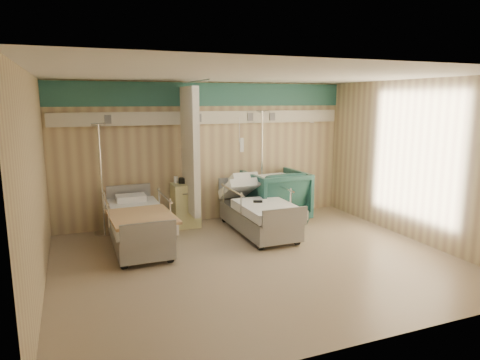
% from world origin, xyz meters
% --- Properties ---
extents(ground, '(6.00, 5.00, 0.00)m').
position_xyz_m(ground, '(0.00, 0.00, 0.00)').
color(ground, gray).
rests_on(ground, ground).
extents(room_walls, '(6.04, 5.04, 2.82)m').
position_xyz_m(room_walls, '(-0.03, 0.25, 1.86)').
color(room_walls, '#C9B283').
rests_on(room_walls, ground).
extents(bed_right, '(1.00, 2.16, 0.63)m').
position_xyz_m(bed_right, '(0.60, 1.30, 0.32)').
color(bed_right, white).
rests_on(bed_right, ground).
extents(bed_left, '(1.00, 2.16, 0.63)m').
position_xyz_m(bed_left, '(-1.60, 1.30, 0.32)').
color(bed_left, white).
rests_on(bed_left, ground).
extents(bedside_cabinet, '(0.50, 0.48, 0.85)m').
position_xyz_m(bedside_cabinet, '(-0.55, 2.20, 0.42)').
color(bedside_cabinet, '#E6DF90').
rests_on(bedside_cabinet, ground).
extents(visitor_armchair, '(1.16, 1.19, 1.05)m').
position_xyz_m(visitor_armchair, '(1.25, 1.90, 0.52)').
color(visitor_armchair, '#20514A').
rests_on(visitor_armchair, ground).
extents(waffle_blanket, '(0.70, 0.64, 0.07)m').
position_xyz_m(waffle_blanket, '(1.27, 1.91, 1.08)').
color(waffle_blanket, white).
rests_on(waffle_blanket, visitor_armchair).
extents(iv_stand_right, '(0.40, 0.40, 2.23)m').
position_xyz_m(iv_stand_right, '(1.10, 2.25, 0.46)').
color(iv_stand_right, silver).
rests_on(iv_stand_right, ground).
extents(iv_stand_left, '(0.36, 0.36, 2.04)m').
position_xyz_m(iv_stand_left, '(-2.08, 2.28, 0.42)').
color(iv_stand_left, silver).
rests_on(iv_stand_left, ground).
extents(call_remote, '(0.18, 0.12, 0.04)m').
position_xyz_m(call_remote, '(0.51, 1.11, 0.65)').
color(call_remote, black).
rests_on(call_remote, bed_right).
extents(tan_blanket, '(1.01, 1.24, 0.04)m').
position_xyz_m(tan_blanket, '(-1.60, 0.84, 0.65)').
color(tan_blanket, tan).
rests_on(tan_blanket, bed_left).
extents(toiletry_bag, '(0.23, 0.19, 0.11)m').
position_xyz_m(toiletry_bag, '(-0.55, 2.24, 0.90)').
color(toiletry_bag, black).
rests_on(toiletry_bag, bedside_cabinet).
extents(white_cup, '(0.11, 0.11, 0.13)m').
position_xyz_m(white_cup, '(-0.69, 2.35, 0.91)').
color(white_cup, white).
rests_on(white_cup, bedside_cabinet).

